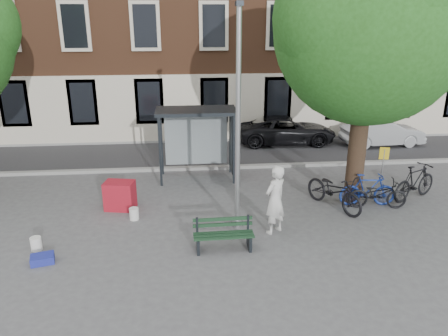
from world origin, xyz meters
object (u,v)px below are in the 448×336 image
bike_b (368,190)px  car_silver (382,132)px  lamppost (238,133)px  bike_d (415,182)px  red_stand (120,195)px  notice_sign (383,163)px  bus_shelter (207,128)px  car_dark (286,130)px  painter (275,200)px  bench (223,236)px  bike_c (334,191)px  bike_a (378,194)px

bike_b → car_silver: car_silver is taller
lamppost → bike_d: lamppost is taller
red_stand → notice_sign: bearing=0.1°
bus_shelter → car_dark: (3.97, 4.29, -1.28)m
bike_b → bike_d: bearing=-73.6°
painter → red_stand: size_ratio=2.19×
bench → bike_d: (6.55, 2.66, 0.24)m
bench → lamppost: bearing=66.6°
bus_shelter → bike_b: bus_shelter is taller
bike_c → car_silver: size_ratio=0.60×
bike_b → bike_a: bearing=-125.8°
bike_b → bike_c: bearing=100.1°
bike_d → car_silver: size_ratio=0.54×
bike_b → bike_c: bike_c is taller
bike_d → car_silver: bearing=-42.1°
bike_c → red_stand: bike_c is taller
car_silver → notice_sign: size_ratio=2.10×
bike_c → bike_d: bearing=-18.6°
bike_b → car_dark: bearing=12.1°
bike_a → car_silver: (3.16, 6.71, 0.14)m
bench → bike_a: bike_a is taller
bike_b → bike_d: 1.79m
bus_shelter → bike_c: (3.79, -3.14, -1.33)m
painter → bike_b: (3.31, 1.51, -0.45)m
painter → car_silver: (6.71, 8.01, -0.37)m
bike_b → notice_sign: notice_sign is taller
bike_a → bike_d: (1.51, 0.57, 0.13)m
car_dark → notice_sign: size_ratio=2.58×
painter → bike_b: size_ratio=1.10×
bus_shelter → car_silver: 9.10m
bus_shelter → car_silver: bus_shelter is taller
bike_b → red_stand: bearing=91.3°
bus_shelter → bike_b: (4.91, -3.04, -1.38)m
bench → bike_b: (4.80, 2.30, 0.17)m
bus_shelter → red_stand: 4.13m
bike_c → bike_b: bearing=-22.5°
car_silver → red_stand: (-11.20, -6.03, -0.17)m
painter → bike_b: 3.66m
bench → bike_d: bike_d is taller
car_dark → bike_c: bearing=180.0°
bus_shelter → bench: size_ratio=1.81×
bike_a → notice_sign: size_ratio=1.02×
bike_a → bike_d: bearing=-61.6°
painter → bus_shelter: bearing=-108.3°
lamppost → painter: lamppost is taller
bike_a → bike_d: bike_d is taller
bus_shelter → bike_b: size_ratio=1.60×
painter → bench: bearing=-9.8°
bike_b → bike_c: 1.13m
bus_shelter → bike_d: size_ratio=1.41×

